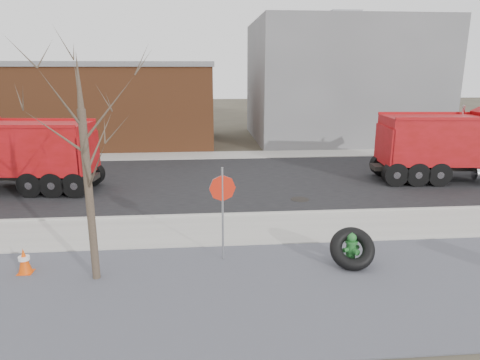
{
  "coord_description": "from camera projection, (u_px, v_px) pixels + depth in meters",
  "views": [
    {
      "loc": [
        -0.6,
        -12.08,
        4.83
      ],
      "look_at": [
        0.53,
        1.03,
        1.4
      ],
      "focal_mm": 32.0,
      "sensor_mm": 36.0,
      "label": 1
    }
  ],
  "objects": [
    {
      "name": "ground",
      "position": [
        226.0,
        234.0,
        12.92
      ],
      "size": [
        120.0,
        120.0,
        0.0
      ],
      "primitive_type": "plane",
      "color": "#383328",
      "rests_on": "ground"
    },
    {
      "name": "gravel_verge",
      "position": [
        234.0,
        291.0,
        9.54
      ],
      "size": [
        60.0,
        5.0,
        0.03
      ],
      "primitive_type": "cube",
      "color": "slate",
      "rests_on": "ground"
    },
    {
      "name": "sidewalk",
      "position": [
        225.0,
        230.0,
        13.15
      ],
      "size": [
        60.0,
        2.5,
        0.06
      ],
      "primitive_type": "cube",
      "color": "#9E9B93",
      "rests_on": "ground"
    },
    {
      "name": "curb",
      "position": [
        223.0,
        215.0,
        14.4
      ],
      "size": [
        60.0,
        0.15,
        0.11
      ],
      "primitive_type": "cube",
      "color": "#9E9B93",
      "rests_on": "ground"
    },
    {
      "name": "road",
      "position": [
        218.0,
        181.0,
        18.99
      ],
      "size": [
        60.0,
        9.4,
        0.02
      ],
      "primitive_type": "cube",
      "color": "black",
      "rests_on": "ground"
    },
    {
      "name": "far_sidewalk",
      "position": [
        214.0,
        155.0,
        24.48
      ],
      "size": [
        60.0,
        2.0,
        0.06
      ],
      "primitive_type": "cube",
      "color": "#9E9B93",
      "rests_on": "ground"
    },
    {
      "name": "building_grey",
      "position": [
        339.0,
        81.0,
        30.01
      ],
      "size": [
        12.0,
        10.0,
        8.0
      ],
      "color": "gray",
      "rests_on": "ground"
    },
    {
      "name": "building_brick",
      "position": [
        58.0,
        103.0,
        27.81
      ],
      "size": [
        20.2,
        8.2,
        5.3
      ],
      "color": "brown",
      "rests_on": "ground"
    },
    {
      "name": "bare_tree",
      "position": [
        84.0,
        141.0,
        9.31
      ],
      "size": [
        3.2,
        3.2,
        5.2
      ],
      "color": "#382D23",
      "rests_on": "ground"
    },
    {
      "name": "fire_hydrant",
      "position": [
        351.0,
        250.0,
        10.77
      ],
      "size": [
        0.49,
        0.48,
        0.87
      ],
      "rotation": [
        0.0,
        0.0,
        0.43
      ],
      "color": "#2A6F34",
      "rests_on": "ground"
    },
    {
      "name": "truck_tire",
      "position": [
        352.0,
        249.0,
        10.63
      ],
      "size": [
        1.25,
        1.11,
        1.06
      ],
      "color": "black",
      "rests_on": "ground"
    },
    {
      "name": "stop_sign",
      "position": [
        223.0,
        197.0,
        10.71
      ],
      "size": [
        0.67,
        0.13,
        2.48
      ],
      "rotation": [
        0.0,
        0.0,
        -0.24
      ],
      "color": "gray",
      "rests_on": "ground"
    },
    {
      "name": "traffic_cone_near",
      "position": [
        24.0,
        261.0,
        10.32
      ],
      "size": [
        0.34,
        0.34,
        0.66
      ],
      "color": "#E84807",
      "rests_on": "ground"
    },
    {
      "name": "dump_truck_red_a",
      "position": [
        459.0,
        144.0,
        18.63
      ],
      "size": [
        8.08,
        2.81,
        3.24
      ],
      "rotation": [
        0.0,
        0.0,
        -0.08
      ],
      "color": "black",
      "rests_on": "ground"
    },
    {
      "name": "dump_truck_red_b",
      "position": [
        13.0,
        152.0,
        17.08
      ],
      "size": [
        7.47,
        2.9,
        3.13
      ],
      "rotation": [
        0.0,
        0.0,
        3.03
      ],
      "color": "black",
      "rests_on": "ground"
    }
  ]
}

